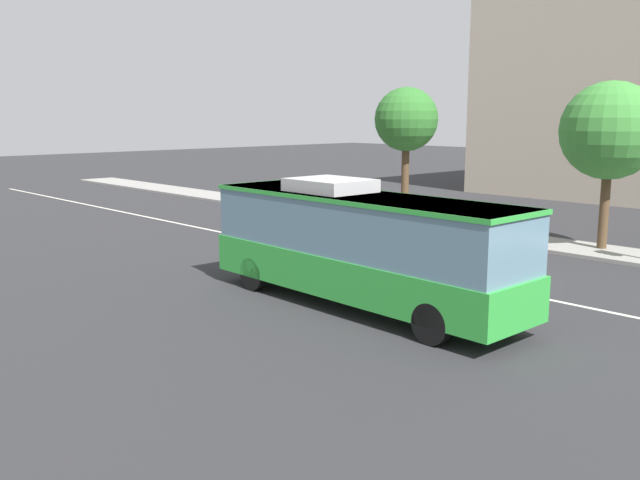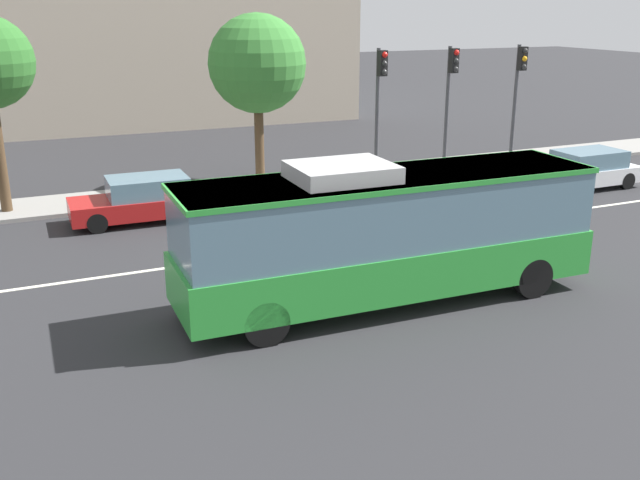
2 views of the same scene
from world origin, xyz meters
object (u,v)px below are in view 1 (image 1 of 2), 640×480
at_px(sedan_red, 442,227).
at_px(street_tree_kerbside_centre, 610,131).
at_px(transit_bus, 359,242).
at_px(street_tree_kerbside_left, 406,121).

xyz_separation_m(sedan_red, street_tree_kerbside_centre, (5.19, 3.30, 3.91)).
relative_size(sedan_red, street_tree_kerbside_centre, 0.70).
relative_size(transit_bus, street_tree_kerbside_centre, 1.54).
distance_m(transit_bus, street_tree_kerbside_left, 14.65).
height_order(sedan_red, street_tree_kerbside_left, street_tree_kerbside_left).
bearing_deg(street_tree_kerbside_left, sedan_red, -32.57).
height_order(sedan_red, street_tree_kerbside_centre, street_tree_kerbside_centre).
bearing_deg(street_tree_kerbside_left, street_tree_kerbside_centre, 4.13).
bearing_deg(sedan_red, street_tree_kerbside_centre, -146.42).
bearing_deg(transit_bus, street_tree_kerbside_left, 125.76).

